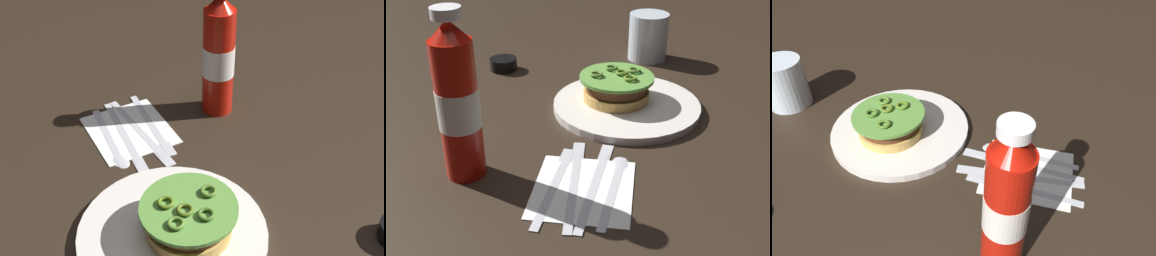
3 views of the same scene
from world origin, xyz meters
TOP-DOWN VIEW (x-y plane):
  - ground_plane at (0.00, 0.00)m, footprint 3.00×3.00m
  - dinner_plate at (0.01, -0.14)m, footprint 0.26×0.26m
  - burger_sandwich at (0.03, -0.12)m, footprint 0.13×0.13m
  - ketchup_bottle at (-0.17, 0.13)m, footprint 0.06×0.06m
  - water_glass at (0.27, -0.23)m, footprint 0.09×0.09m
  - condiment_cup at (0.23, 0.09)m, footprint 0.06×0.06m
  - napkin at (-0.22, -0.03)m, footprint 0.18×0.17m
  - spoon_utensil at (-0.21, -0.08)m, footprint 0.17×0.07m
  - butter_knife at (-0.20, -0.05)m, footprint 0.21×0.08m
  - steak_knife at (-0.19, -0.02)m, footprint 0.22×0.05m
  - fork_utensil at (-0.19, 0.00)m, footprint 0.19×0.08m

SIDE VIEW (x-z plane):
  - ground_plane at x=0.00m, z-range 0.00..0.00m
  - napkin at x=-0.22m, z-range 0.00..0.00m
  - butter_knife at x=-0.20m, z-range 0.00..0.01m
  - fork_utensil at x=-0.19m, z-range 0.00..0.01m
  - spoon_utensil at x=-0.21m, z-range 0.00..0.01m
  - steak_knife at x=-0.19m, z-range 0.00..0.01m
  - dinner_plate at x=0.01m, z-range 0.00..0.01m
  - condiment_cup at x=0.23m, z-range 0.00..0.03m
  - burger_sandwich at x=0.03m, z-range 0.01..0.06m
  - water_glass at x=0.27m, z-range 0.00..0.10m
  - ketchup_bottle at x=-0.17m, z-range -0.01..0.23m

